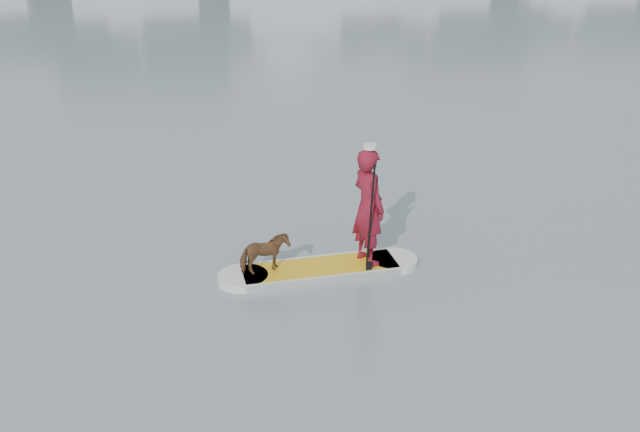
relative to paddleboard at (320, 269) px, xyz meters
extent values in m
plane|color=slate|center=(2.23, -2.16, -0.06)|extent=(140.00, 140.00, 0.00)
cube|color=yellow|center=(0.00, 0.00, 0.00)|extent=(2.57, 1.05, 0.12)
cylinder|color=silver|center=(-1.24, -0.13, 0.00)|extent=(0.80, 0.80, 0.12)
cylinder|color=silver|center=(1.24, 0.13, 0.00)|extent=(0.80, 0.80, 0.12)
cube|color=silver|center=(-0.04, 0.37, 0.00)|extent=(2.49, 0.32, 0.12)
cube|color=silver|center=(0.04, -0.37, 0.00)|extent=(2.49, 0.32, 0.12)
imported|color=maroon|center=(0.78, 0.08, 1.02)|extent=(0.70, 0.83, 1.92)
cylinder|color=silver|center=(0.78, 0.08, 2.02)|extent=(0.22, 0.22, 0.07)
imported|color=#54321C|center=(-0.89, -0.09, 0.38)|extent=(0.84, 0.56, 0.65)
cylinder|color=black|center=(0.76, -0.23, 0.94)|extent=(0.06, 0.30, 1.89)
cube|color=black|center=(0.76, -0.23, 0.04)|extent=(0.10, 0.03, 0.32)
camera|label=1|loc=(-1.38, -10.12, 5.35)|focal=40.00mm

